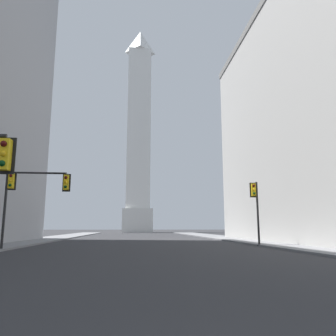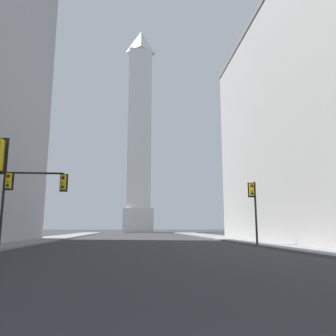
# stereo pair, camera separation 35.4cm
# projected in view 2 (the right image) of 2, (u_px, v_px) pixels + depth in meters

# --- Properties ---
(sidewalk_left) EXTENTS (5.00, 113.38, 0.15)m
(sidewalk_left) POSITION_uv_depth(u_px,v_px,m) (23.00, 242.00, 33.90)
(sidewalk_left) COLOR slate
(sidewalk_left) RESTS_ON ground_plane
(sidewalk_right) EXTENTS (5.00, 113.38, 0.15)m
(sidewalk_right) POSITION_uv_depth(u_px,v_px,m) (252.00, 241.00, 36.22)
(sidewalk_right) COLOR slate
(sidewalk_right) RESTS_ON ground_plane
(obelisk) EXTENTS (8.60, 8.60, 63.62)m
(obelisk) POSITION_uv_depth(u_px,v_px,m) (139.00, 132.00, 99.64)
(obelisk) COLOR silver
(obelisk) RESTS_ON ground_plane
(traffic_light_mid_right) EXTENTS (0.76, 0.52, 5.59)m
(traffic_light_mid_right) POSITION_uv_depth(u_px,v_px,m) (254.00, 203.00, 28.82)
(traffic_light_mid_right) COLOR black
(traffic_light_mid_right) RESTS_ON ground_plane
(traffic_light_mid_left) EXTENTS (4.64, 0.50, 5.62)m
(traffic_light_mid_left) POSITION_uv_depth(u_px,v_px,m) (25.00, 190.00, 23.67)
(traffic_light_mid_left) COLOR black
(traffic_light_mid_left) RESTS_ON ground_plane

